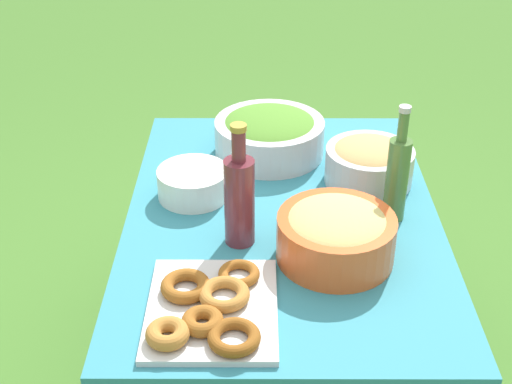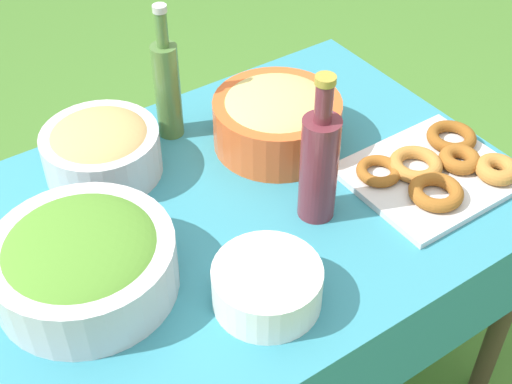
{
  "view_description": "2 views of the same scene",
  "coord_description": "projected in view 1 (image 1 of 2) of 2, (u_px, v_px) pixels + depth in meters",
  "views": [
    {
      "loc": [
        1.65,
        -0.07,
        1.8
      ],
      "look_at": [
        -0.04,
        -0.07,
        0.76
      ],
      "focal_mm": 50.0,
      "sensor_mm": 36.0,
      "label": 1
    },
    {
      "loc": [
        -0.6,
        -0.94,
        1.75
      ],
      "look_at": [
        0.01,
        -0.07,
        0.8
      ],
      "focal_mm": 50.0,
      "sensor_mm": 36.0,
      "label": 2
    }
  ],
  "objects": [
    {
      "name": "picnic_table",
      "position": [
        282.0,
        244.0,
        2.02
      ],
      "size": [
        1.22,
        0.86,
        0.72
      ],
      "color": "teal",
      "rests_on": "ground_plane"
    },
    {
      "name": "salad_bowl",
      "position": [
        269.0,
        134.0,
        2.23
      ],
      "size": [
        0.34,
        0.34,
        0.13
      ],
      "color": "silver",
      "rests_on": "picnic_table"
    },
    {
      "name": "pasta_bowl",
      "position": [
        336.0,
        233.0,
        1.76
      ],
      "size": [
        0.3,
        0.3,
        0.14
      ],
      "color": "#E05B28",
      "rests_on": "picnic_table"
    },
    {
      "name": "donut_platter",
      "position": [
        210.0,
        308.0,
        1.6
      ],
      "size": [
        0.36,
        0.3,
        0.05
      ],
      "color": "silver",
      "rests_on": "picnic_table"
    },
    {
      "name": "plate_stack",
      "position": [
        193.0,
        183.0,
        2.03
      ],
      "size": [
        0.2,
        0.2,
        0.08
      ],
      "color": "white",
      "rests_on": "picnic_table"
    },
    {
      "name": "olive_oil_bottle",
      "position": [
        397.0,
        176.0,
        1.89
      ],
      "size": [
        0.06,
        0.06,
        0.33
      ],
      "color": "#4C7238",
      "rests_on": "picnic_table"
    },
    {
      "name": "wine_bottle",
      "position": [
        239.0,
        198.0,
        1.79
      ],
      "size": [
        0.08,
        0.08,
        0.34
      ],
      "color": "maroon",
      "rests_on": "picnic_table"
    },
    {
      "name": "bread_bowl",
      "position": [
        369.0,
        162.0,
        2.09
      ],
      "size": [
        0.26,
        0.26,
        0.13
      ],
      "color": "silver",
      "rests_on": "picnic_table"
    }
  ]
}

